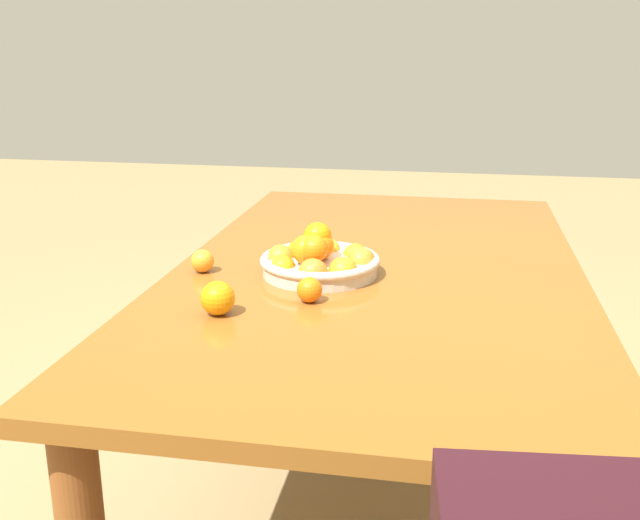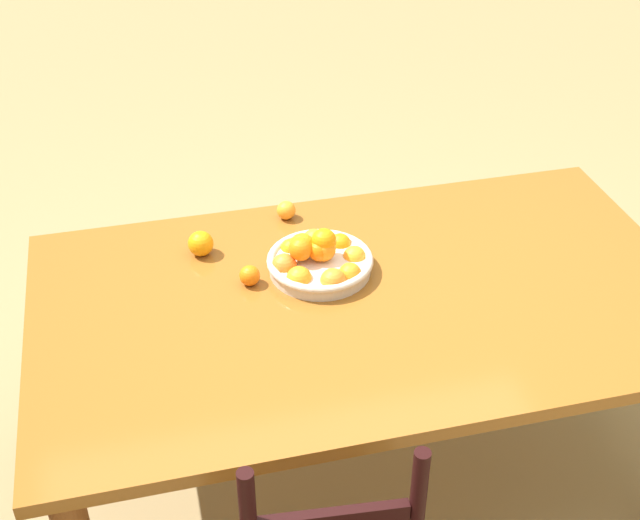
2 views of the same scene
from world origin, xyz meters
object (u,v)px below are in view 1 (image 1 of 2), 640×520
(orange_loose_0, at_px, (309,290))
(dining_table, at_px, (378,300))
(orange_loose_1, at_px, (218,298))
(orange_loose_2, at_px, (202,261))
(fruit_bowl, at_px, (320,260))

(orange_loose_0, bearing_deg, dining_table, 157.63)
(orange_loose_1, distance_m, orange_loose_2, 0.33)
(orange_loose_2, bearing_deg, orange_loose_0, 61.48)
(dining_table, xyz_separation_m, fruit_bowl, (0.11, -0.15, 0.14))
(orange_loose_1, height_order, orange_loose_2, orange_loose_1)
(dining_table, bearing_deg, orange_loose_2, -72.88)
(orange_loose_1, bearing_deg, orange_loose_2, -154.71)
(dining_table, height_order, fruit_bowl, fruit_bowl)
(orange_loose_2, bearing_deg, fruit_bowl, 95.97)
(dining_table, xyz_separation_m, orange_loose_1, (0.44, -0.32, 0.14))
(dining_table, relative_size, orange_loose_0, 31.37)
(fruit_bowl, height_order, orange_loose_1, fruit_bowl)
(fruit_bowl, bearing_deg, orange_loose_1, -27.77)
(orange_loose_0, height_order, orange_loose_2, same)
(fruit_bowl, distance_m, orange_loose_2, 0.32)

